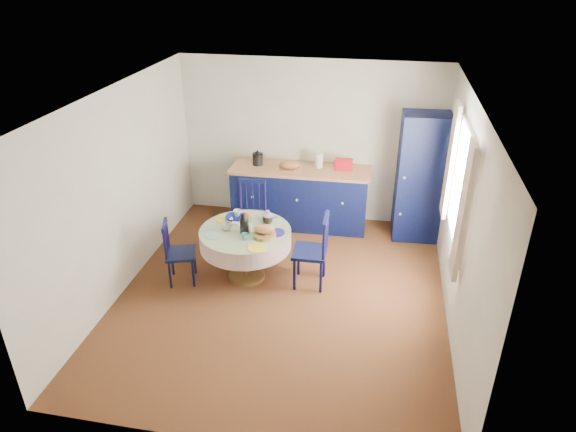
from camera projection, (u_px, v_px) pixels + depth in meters
The scene contains 17 objects.
floor at pixel (282, 294), 6.46m from camera, with size 4.50×4.50×0.00m, color black.
ceiling at pixel (281, 97), 5.31m from camera, with size 4.50×4.50×0.00m, color white.
wall_back at pixel (311, 142), 7.85m from camera, with size 4.00×0.02×2.50m, color silver.
wall_left at pixel (120, 192), 6.22m from camera, with size 0.02×4.50×2.50m, color silver.
wall_right at pixel (462, 221), 5.55m from camera, with size 0.02×4.50×2.50m, color silver.
window at pixel (459, 186), 5.70m from camera, with size 0.10×1.74×1.45m.
kitchen_counter at pixel (300, 196), 7.91m from camera, with size 2.12×0.71×1.18m.
pantry_cabinet at pixel (420, 178), 7.36m from camera, with size 0.69×0.51×1.89m.
dining_table at pixel (246, 238), 6.54m from camera, with size 1.17×1.17×0.98m.
chair_left at pixel (178, 252), 6.54m from camera, with size 0.46×0.47×0.86m.
chair_far at pixel (252, 214), 7.36m from camera, with size 0.48×0.47×0.97m.
chair_right at pixel (313, 250), 6.45m from camera, with size 0.43×0.45×0.98m.
mug_a at pixel (226, 226), 6.48m from camera, with size 0.12×0.12×0.10m, color silver.
mug_b at pixel (245, 237), 6.26m from camera, with size 0.09×0.09×0.09m, color #347772.
mug_c at pixel (268, 220), 6.63m from camera, with size 0.13×0.13×0.10m, color black.
mug_d at pixel (237, 213), 6.80m from camera, with size 0.10×0.10×0.10m, color silver.
cobalt_bowl at pixel (235, 218), 6.73m from camera, with size 0.23×0.23×0.06m, color navy.
Camera 1 is at (1.06, -5.17, 3.85)m, focal length 32.00 mm.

